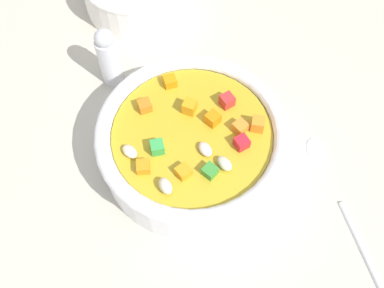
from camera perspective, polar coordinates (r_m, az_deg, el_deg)
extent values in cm
cube|color=#BAB2A0|center=(53.34, 0.00, -2.10)|extent=(140.00, 140.00, 2.00)
cylinder|color=white|center=(50.26, 0.00, -0.28)|extent=(20.66, 20.66, 4.99)
torus|color=white|center=(47.64, 0.00, 1.48)|extent=(21.15, 21.15, 1.74)
cylinder|color=gold|center=(47.92, 0.00, 1.29)|extent=(17.56, 17.56, 0.40)
cube|color=orange|center=(45.49, -6.31, -2.93)|extent=(1.69, 1.69, 1.05)
cube|color=orange|center=(47.96, 8.49, 2.56)|extent=(1.87, 1.87, 1.55)
ellipsoid|color=beige|center=(46.31, 1.73, -0.68)|extent=(2.07, 1.50, 0.82)
cube|color=orange|center=(45.02, -1.11, -3.57)|extent=(1.70, 1.70, 0.99)
cube|color=red|center=(46.76, 6.44, 0.18)|extent=(1.56, 1.56, 1.20)
ellipsoid|color=beige|center=(44.25, -3.45, -5.43)|extent=(2.05, 1.47, 1.29)
cube|color=#388B32|center=(45.08, 2.42, -3.47)|extent=(1.84, 1.84, 1.01)
cube|color=orange|center=(49.23, -6.13, 4.94)|extent=(1.37, 1.37, 1.20)
cube|color=red|center=(49.39, 4.56, 5.62)|extent=(1.60, 1.60, 1.39)
cube|color=orange|center=(51.04, -2.90, 8.07)|extent=(1.41, 1.41, 1.11)
cube|color=orange|center=(48.01, 2.72, 3.29)|extent=(1.79, 1.79, 1.30)
ellipsoid|color=beige|center=(46.36, -7.85, -1.45)|extent=(2.24, 1.89, 0.87)
cube|color=orange|center=(47.77, 6.26, 2.20)|extent=(1.73, 1.73, 1.14)
ellipsoid|color=beige|center=(45.55, 4.22, -2.53)|extent=(2.16, 1.69, 0.98)
cube|color=orange|center=(48.66, -0.33, 4.82)|extent=(1.92, 1.92, 1.55)
cube|color=green|center=(46.27, -4.51, -0.42)|extent=(1.55, 1.55, 1.32)
cylinder|color=silver|center=(51.10, 21.74, -13.35)|extent=(12.75, 2.05, 0.76)
ellipsoid|color=silver|center=(54.52, 15.96, -0.79)|extent=(4.17, 2.78, 0.74)
cylinder|color=silver|center=(56.93, -10.61, 10.45)|extent=(2.62, 2.62, 7.04)
sphere|color=silver|center=(53.91, -11.33, 13.24)|extent=(2.36, 2.36, 2.36)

